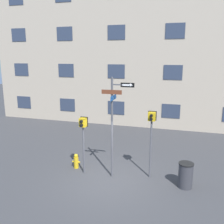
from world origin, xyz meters
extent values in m
plane|color=#38383A|center=(0.00, 0.00, 0.00)|extent=(60.00, 60.00, 0.00)
cube|color=tan|center=(0.00, 8.68, 6.75)|extent=(24.00, 0.60, 13.50)
cube|color=#2D384C|center=(-10.00, 8.36, 1.35)|extent=(1.27, 0.03, 1.00)
cube|color=#2D384C|center=(-6.00, 8.36, 1.35)|extent=(1.27, 0.03, 1.00)
cube|color=#2D384C|center=(-2.00, 8.36, 1.35)|extent=(1.27, 0.03, 1.00)
cube|color=#2D384C|center=(2.00, 8.36, 1.35)|extent=(1.27, 0.03, 1.00)
cube|color=#2D384C|center=(-10.00, 8.36, 4.05)|extent=(1.27, 0.03, 1.00)
cube|color=#2D384C|center=(-6.00, 8.36, 4.05)|extent=(1.27, 0.03, 1.00)
cube|color=#2D384C|center=(-2.00, 8.36, 4.05)|extent=(1.27, 0.03, 1.00)
cube|color=#2D384C|center=(2.00, 8.36, 4.05)|extent=(1.27, 0.03, 1.00)
cube|color=#2D384C|center=(-10.00, 8.36, 6.75)|extent=(1.27, 0.03, 1.00)
cube|color=#2D384C|center=(-6.00, 8.36, 6.75)|extent=(1.27, 0.03, 1.00)
cube|color=#2D384C|center=(-2.00, 8.36, 6.75)|extent=(1.27, 0.03, 1.00)
cube|color=#2D384C|center=(2.00, 8.36, 6.75)|extent=(1.27, 0.03, 1.00)
cylinder|color=#4C4C51|center=(0.03, 0.42, 2.17)|extent=(0.09, 0.09, 4.34)
cube|color=#4C4C51|center=(0.35, 0.42, 4.04)|extent=(0.64, 0.05, 0.05)
cube|color=brown|center=(0.03, 0.36, 3.74)|extent=(0.85, 0.02, 0.18)
cube|color=#14478C|center=(0.09, 0.42, 3.50)|extent=(0.02, 0.80, 0.19)
cube|color=black|center=(0.67, 0.41, 4.04)|extent=(0.56, 0.02, 0.18)
cube|color=white|center=(0.63, 0.40, 4.04)|extent=(0.32, 0.01, 0.07)
cone|color=white|center=(0.83, 0.40, 4.04)|extent=(0.10, 0.14, 0.14)
cylinder|color=#4C4C51|center=(-1.27, 0.39, 1.09)|extent=(0.08, 0.08, 2.18)
cube|color=gold|center=(-1.27, 0.39, 2.36)|extent=(0.28, 0.26, 0.38)
cube|color=black|center=(-1.27, 0.53, 2.36)|extent=(0.34, 0.02, 0.44)
cylinder|color=black|center=(-1.27, 0.20, 2.45)|extent=(0.13, 0.12, 0.13)
cylinder|color=black|center=(-1.27, 0.20, 2.28)|extent=(0.13, 0.12, 0.13)
cylinder|color=#EA4C14|center=(-1.27, 0.26, 2.45)|extent=(0.11, 0.01, 0.11)
cylinder|color=#4C4C51|center=(1.62, 0.83, 1.27)|extent=(0.08, 0.08, 2.55)
cube|color=gold|center=(1.62, 0.83, 2.72)|extent=(0.29, 0.26, 0.35)
cube|color=black|center=(1.62, 0.97, 2.72)|extent=(0.35, 0.02, 0.41)
cylinder|color=black|center=(1.62, 0.64, 2.80)|extent=(0.12, 0.12, 0.12)
cylinder|color=black|center=(1.62, 0.64, 2.64)|extent=(0.12, 0.12, 0.12)
cylinder|color=silver|center=(1.62, 0.70, 2.80)|extent=(0.10, 0.01, 0.10)
cylinder|color=gold|center=(-1.83, 0.75, 0.27)|extent=(0.22, 0.22, 0.55)
sphere|color=gold|center=(-1.83, 0.75, 0.61)|extent=(0.19, 0.19, 0.19)
cylinder|color=gold|center=(-1.98, 0.75, 0.30)|extent=(0.08, 0.08, 0.08)
cylinder|color=gold|center=(-1.68, 0.75, 0.30)|extent=(0.08, 0.08, 0.08)
cylinder|color=#333338|center=(3.10, 0.38, 0.50)|extent=(0.57, 0.57, 0.99)
cylinder|color=black|center=(3.10, 0.38, 1.01)|extent=(0.60, 0.60, 0.04)
camera|label=1|loc=(2.87, -9.21, 5.19)|focal=40.00mm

